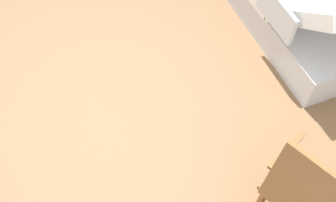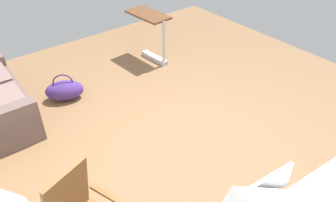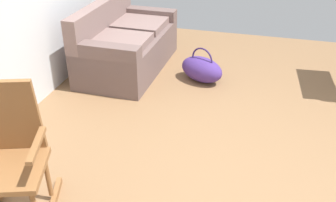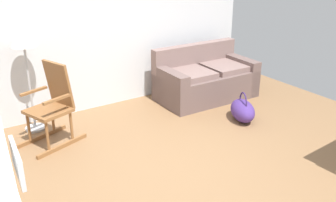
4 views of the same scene
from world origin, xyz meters
name	(u,v)px [view 2 (image 2 of 4)]	position (x,y,z in m)	size (l,w,h in m)	color
ground_plane	(175,136)	(0.00, 0.00, 0.00)	(6.99, 6.99, 0.00)	olive
overbed_table	(152,32)	(1.90, -1.02, 0.53)	(0.86, 0.46, 0.84)	#B2B5BA
duffel_bag	(64,90)	(1.69, 0.77, 0.15)	(0.53, 0.64, 0.43)	#472D7A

